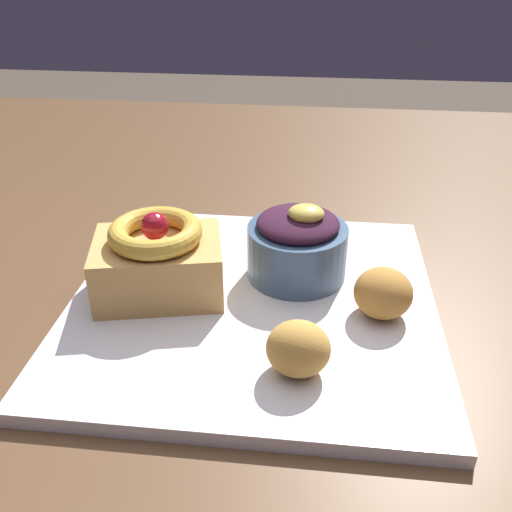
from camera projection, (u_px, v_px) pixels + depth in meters
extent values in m
cube|color=brown|center=(327.00, 266.00, 0.58)|extent=(1.34, 1.04, 0.04)
cylinder|color=brown|center=(40.00, 293.00, 1.19)|extent=(0.07, 0.07, 0.69)
cube|color=white|center=(253.00, 303.00, 0.48)|extent=(0.30, 0.30, 0.01)
cube|color=tan|center=(159.00, 267.00, 0.47)|extent=(0.12, 0.10, 0.05)
torus|color=gold|center=(155.00, 232.00, 0.46)|extent=(0.09, 0.09, 0.02)
sphere|color=maroon|center=(155.00, 226.00, 0.45)|extent=(0.02, 0.02, 0.02)
cylinder|color=#3D5675|center=(297.00, 252.00, 0.50)|extent=(0.09, 0.09, 0.05)
ellipsoid|color=#38192D|center=(298.00, 223.00, 0.48)|extent=(0.07, 0.07, 0.02)
ellipsoid|color=#E5CC56|center=(306.00, 213.00, 0.47)|extent=(0.03, 0.03, 0.01)
ellipsoid|color=gold|center=(298.00, 349.00, 0.39)|extent=(0.04, 0.04, 0.04)
ellipsoid|color=#BC7F38|center=(383.00, 293.00, 0.45)|extent=(0.05, 0.05, 0.04)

